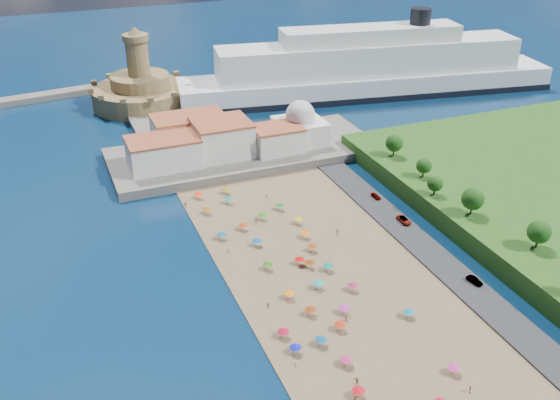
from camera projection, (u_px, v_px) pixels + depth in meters
name	position (u px, v px, depth m)	size (l,w,h in m)	color
ground	(303.00, 277.00, 149.96)	(700.00, 700.00, 0.00)	#071938
terrace	(244.00, 152.00, 212.32)	(90.00, 36.00, 3.00)	#59544C
jetty	(158.00, 127.00, 233.85)	(18.00, 70.00, 2.40)	#59544C
waterfront_buildings	(205.00, 140.00, 205.54)	(57.00, 29.00, 11.00)	silver
domed_building	(300.00, 126.00, 213.79)	(16.00, 16.00, 15.00)	silver
fortress	(141.00, 90.00, 255.84)	(40.00, 40.00, 32.40)	#9C834E
cruise_ship	(369.00, 71.00, 266.75)	(165.04, 49.76, 35.70)	black
beach_parasols	(321.00, 299.00, 138.84)	(31.17, 115.17, 2.20)	gray
beachgoers	(300.00, 276.00, 148.50)	(34.85, 103.39, 1.85)	tan
parked_cars	(413.00, 227.00, 168.18)	(2.52, 50.41, 1.41)	gray
hillside_trees	(487.00, 210.00, 158.90)	(12.36, 105.70, 7.65)	#382314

